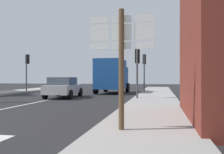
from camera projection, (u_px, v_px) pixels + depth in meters
name	position (u px, v px, depth m)	size (l,w,h in m)	color
ground_plane	(50.00, 100.00, 16.82)	(80.00, 80.00, 0.00)	#232326
sidewalk_right	(154.00, 104.00, 13.60)	(2.81, 44.00, 0.14)	#9E9B96
lane_centre_stripe	(16.00, 106.00, 12.89)	(0.16, 12.00, 0.01)	silver
sedan_far	(64.00, 87.00, 18.49)	(2.17, 4.30, 1.47)	#B7BABF
delivery_truck	(112.00, 75.00, 23.50)	(2.69, 5.10, 3.05)	#19478C
route_sign_post	(121.00, 56.00, 6.55)	(1.66, 0.14, 3.20)	brown
traffic_light_near_right	(137.00, 62.00, 16.52)	(0.30, 0.49, 3.26)	#47474C
traffic_light_far_left	(27.00, 64.00, 25.04)	(0.30, 0.49, 3.68)	#47474C
traffic_light_far_right	(144.00, 64.00, 23.60)	(0.30, 0.49, 3.57)	#47474C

